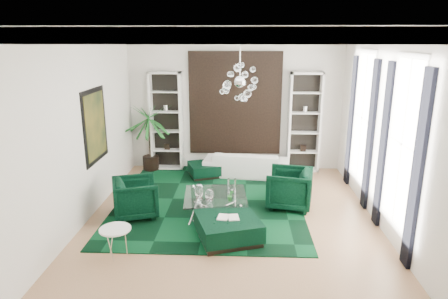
{
  "coord_description": "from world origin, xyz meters",
  "views": [
    {
      "loc": [
        0.2,
        -7.73,
        3.67
      ],
      "look_at": [
        -0.18,
        0.5,
        1.37
      ],
      "focal_mm": 32.0,
      "sensor_mm": 36.0,
      "label": 1
    }
  ],
  "objects_px": {
    "ottoman_side": "(205,170)",
    "armchair_right": "(289,188)",
    "sofa": "(246,164)",
    "palm": "(149,128)",
    "ottoman_front": "(228,228)",
    "coffee_table": "(216,205)",
    "armchair_left": "(136,198)",
    "side_table": "(116,243)"
  },
  "relations": [
    {
      "from": "ottoman_side",
      "to": "armchair_right",
      "type": "bearing_deg",
      "value": -43.58
    },
    {
      "from": "sofa",
      "to": "palm",
      "type": "relative_size",
      "value": 0.93
    },
    {
      "from": "ottoman_front",
      "to": "coffee_table",
      "type": "bearing_deg",
      "value": 106.19
    },
    {
      "from": "armchair_left",
      "to": "ottoman_front",
      "type": "height_order",
      "value": "armchair_left"
    },
    {
      "from": "sofa",
      "to": "armchair_left",
      "type": "bearing_deg",
      "value": 55.86
    },
    {
      "from": "armchair_left",
      "to": "side_table",
      "type": "height_order",
      "value": "armchair_left"
    },
    {
      "from": "side_table",
      "to": "ottoman_front",
      "type": "bearing_deg",
      "value": 20.26
    },
    {
      "from": "armchair_left",
      "to": "coffee_table",
      "type": "height_order",
      "value": "armchair_left"
    },
    {
      "from": "palm",
      "to": "coffee_table",
      "type": "bearing_deg",
      "value": -55.23
    },
    {
      "from": "armchair_left",
      "to": "coffee_table",
      "type": "xyz_separation_m",
      "value": [
        1.69,
        0.12,
        -0.19
      ]
    },
    {
      "from": "side_table",
      "to": "palm",
      "type": "distance_m",
      "value": 4.88
    },
    {
      "from": "ottoman_front",
      "to": "side_table",
      "type": "xyz_separation_m",
      "value": [
        -1.92,
        -0.71,
        0.04
      ]
    },
    {
      "from": "sofa",
      "to": "armchair_left",
      "type": "height_order",
      "value": "armchair_left"
    },
    {
      "from": "armchair_left",
      "to": "side_table",
      "type": "bearing_deg",
      "value": 163.9
    },
    {
      "from": "armchair_right",
      "to": "palm",
      "type": "bearing_deg",
      "value": -111.72
    },
    {
      "from": "coffee_table",
      "to": "palm",
      "type": "xyz_separation_m",
      "value": [
        -2.07,
        2.98,
        1.01
      ]
    },
    {
      "from": "ottoman_front",
      "to": "palm",
      "type": "distance_m",
      "value": 4.8
    },
    {
      "from": "sofa",
      "to": "side_table",
      "type": "bearing_deg",
      "value": 69.24
    },
    {
      "from": "armchair_left",
      "to": "ottoman_side",
      "type": "xyz_separation_m",
      "value": [
        1.23,
        2.62,
        -0.23
      ]
    },
    {
      "from": "armchair_right",
      "to": "coffee_table",
      "type": "bearing_deg",
      "value": -60.32
    },
    {
      "from": "armchair_right",
      "to": "sofa",
      "type": "bearing_deg",
      "value": -143.82
    },
    {
      "from": "ottoman_side",
      "to": "side_table",
      "type": "height_order",
      "value": "side_table"
    },
    {
      "from": "armchair_right",
      "to": "side_table",
      "type": "height_order",
      "value": "armchair_right"
    },
    {
      "from": "side_table",
      "to": "palm",
      "type": "relative_size",
      "value": 0.22
    },
    {
      "from": "armchair_left",
      "to": "ottoman_side",
      "type": "relative_size",
      "value": 1.12
    },
    {
      "from": "sofa",
      "to": "ottoman_front",
      "type": "distance_m",
      "value": 3.7
    },
    {
      "from": "ottoman_side",
      "to": "palm",
      "type": "height_order",
      "value": "palm"
    },
    {
      "from": "sofa",
      "to": "armchair_left",
      "type": "relative_size",
      "value": 2.53
    },
    {
      "from": "armchair_right",
      "to": "ottoman_side",
      "type": "relative_size",
      "value": 1.19
    },
    {
      "from": "ottoman_side",
      "to": "armchair_left",
      "type": "bearing_deg",
      "value": -115.1
    },
    {
      "from": "coffee_table",
      "to": "side_table",
      "type": "xyz_separation_m",
      "value": [
        -1.61,
        -1.77,
        0.04
      ]
    },
    {
      "from": "armchair_right",
      "to": "coffee_table",
      "type": "xyz_separation_m",
      "value": [
        -1.62,
        -0.52,
        -0.22
      ]
    },
    {
      "from": "armchair_right",
      "to": "coffee_table",
      "type": "height_order",
      "value": "armchair_right"
    },
    {
      "from": "ottoman_side",
      "to": "ottoman_front",
      "type": "height_order",
      "value": "ottoman_front"
    },
    {
      "from": "coffee_table",
      "to": "side_table",
      "type": "bearing_deg",
      "value": -132.15
    },
    {
      "from": "sofa",
      "to": "armchair_right",
      "type": "relative_size",
      "value": 2.38
    },
    {
      "from": "sofa",
      "to": "armchair_right",
      "type": "distance_m",
      "value": 2.3
    },
    {
      "from": "armchair_right",
      "to": "palm",
      "type": "height_order",
      "value": "palm"
    },
    {
      "from": "armchair_right",
      "to": "ottoman_side",
      "type": "height_order",
      "value": "armchair_right"
    },
    {
      "from": "ottoman_side",
      "to": "ottoman_front",
      "type": "relative_size",
      "value": 0.74
    },
    {
      "from": "sofa",
      "to": "ottoman_side",
      "type": "xyz_separation_m",
      "value": [
        -1.14,
        -0.11,
        -0.16
      ]
    },
    {
      "from": "armchair_left",
      "to": "ottoman_side",
      "type": "bearing_deg",
      "value": -44.09
    }
  ]
}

